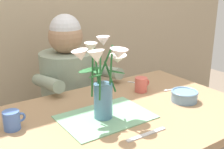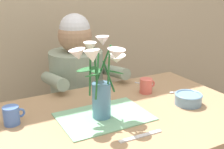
{
  "view_description": "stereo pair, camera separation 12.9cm",
  "coord_description": "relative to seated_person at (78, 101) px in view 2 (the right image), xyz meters",
  "views": [
    {
      "loc": [
        -0.73,
        -0.96,
        1.32
      ],
      "look_at": [
        -0.03,
        0.05,
        0.92
      ],
      "focal_mm": 46.14,
      "sensor_mm": 36.0,
      "label": 1
    },
    {
      "loc": [
        -0.62,
        -1.03,
        1.32
      ],
      "look_at": [
        -0.03,
        0.05,
        0.92
      ],
      "focal_mm": 46.14,
      "sensor_mm": 36.0,
      "label": 2
    }
  ],
  "objects": [
    {
      "name": "ceramic_bowl",
      "position": [
        0.32,
        -0.68,
        0.21
      ],
      "size": [
        0.14,
        0.14,
        0.06
      ],
      "color": "#6689A8",
      "rests_on": "dining_table"
    },
    {
      "name": "coffee_cup",
      "position": [
        0.22,
        -0.45,
        0.22
      ],
      "size": [
        0.09,
        0.07,
        0.08
      ],
      "color": "#CC564C",
      "rests_on": "dining_table"
    },
    {
      "name": "spoon_0",
      "position": [
        0.3,
        -0.35,
        0.18
      ],
      "size": [
        0.08,
        0.11,
        0.01
      ],
      "color": "silver",
      "rests_on": "dining_table"
    },
    {
      "name": "dining_table",
      "position": [
        -0.02,
        -0.62,
        0.08
      ],
      "size": [
        1.2,
        0.8,
        0.74
      ],
      "color": "#9E7A56",
      "rests_on": "ground_plane"
    },
    {
      "name": "striped_placemat",
      "position": [
        -0.11,
        -0.61,
        0.18
      ],
      "size": [
        0.4,
        0.28,
        0.0
      ],
      "primitive_type": "cube",
      "color": "#7AB289",
      "rests_on": "dining_table"
    },
    {
      "name": "ceramic_mug",
      "position": [
        -0.48,
        -0.48,
        0.22
      ],
      "size": [
        0.09,
        0.07,
        0.08
      ],
      "color": "#476BB7",
      "rests_on": "dining_table"
    },
    {
      "name": "seated_person",
      "position": [
        0.0,
        0.0,
        0.0
      ],
      "size": [
        0.45,
        0.47,
        1.14
      ],
      "rotation": [
        0.0,
        0.0,
        -0.04
      ],
      "color": "#4C4C56",
      "rests_on": "ground_plane"
    },
    {
      "name": "flower_vase",
      "position": [
        -0.13,
        -0.61,
        0.37
      ],
      "size": [
        0.27,
        0.22,
        0.36
      ],
      "color": "teal",
      "rests_on": "dining_table"
    },
    {
      "name": "dinner_knife",
      "position": [
        -0.06,
        -0.83,
        0.18
      ],
      "size": [
        0.19,
        0.02,
        0.0
      ],
      "primitive_type": "cube",
      "rotation": [
        0.0,
        0.0,
        -0.02
      ],
      "color": "silver",
      "rests_on": "dining_table"
    },
    {
      "name": "spoon_1",
      "position": [
        0.37,
        -0.53,
        0.18
      ],
      "size": [
        0.12,
        0.03,
        0.01
      ],
      "color": "silver",
      "rests_on": "dining_table"
    }
  ]
}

